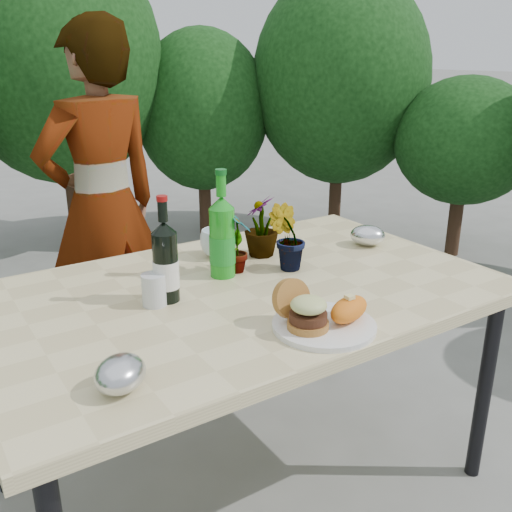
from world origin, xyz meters
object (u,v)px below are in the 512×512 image
patio_table (242,304)px  person (103,208)px  dinner_plate (324,325)px  wine_bottle (166,263)px

patio_table → person: 1.02m
patio_table → person: (-0.10, 1.01, 0.11)m
patio_table → dinner_plate: 0.36m
patio_table → dinner_plate: dinner_plate is taller
wine_bottle → person: 0.98m
patio_table → wine_bottle: wine_bottle is taller
dinner_plate → wine_bottle: wine_bottle is taller
patio_table → dinner_plate: (0.04, -0.36, 0.06)m
dinner_plate → person: bearing=95.9°
patio_table → wine_bottle: (-0.24, 0.04, 0.18)m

